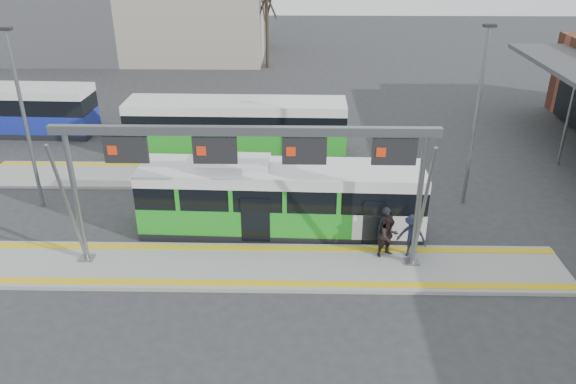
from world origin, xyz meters
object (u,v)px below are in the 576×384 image
object	(u,v)px
hero_bus	(281,199)
passenger_c	(412,236)
gantry	(249,157)
passenger_a	(386,230)
passenger_b	(389,236)

from	to	relation	value
hero_bus	passenger_c	xyz separation A→B (m)	(4.89, -2.11, -0.40)
passenger_c	gantry	bearing A→B (deg)	-151.08
passenger_a	passenger_c	distance (m)	0.99
passenger_b	passenger_c	distance (m)	0.85
hero_bus	passenger_c	distance (m)	5.34
passenger_a	passenger_b	distance (m)	0.35
passenger_b	hero_bus	bearing A→B (deg)	128.06
passenger_a	passenger_b	world-z (taller)	passenger_a
gantry	passenger_a	xyz separation A→B (m)	(4.93, 0.85, -3.25)
hero_bus	passenger_c	size ratio (longest dim) A/B	6.55
hero_bus	gantry	bearing A→B (deg)	-108.55
gantry	passenger_b	bearing A→B (deg)	5.89
gantry	hero_bus	bearing A→B (deg)	69.77
hero_bus	passenger_a	xyz separation A→B (m)	(3.98, -1.74, -0.36)
passenger_b	passenger_a	bearing A→B (deg)	77.06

